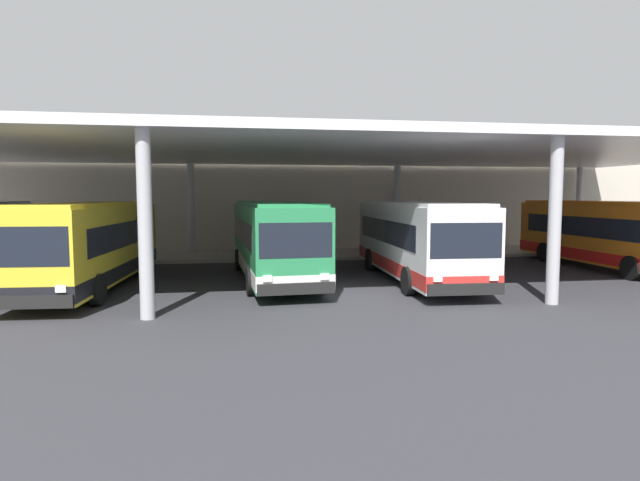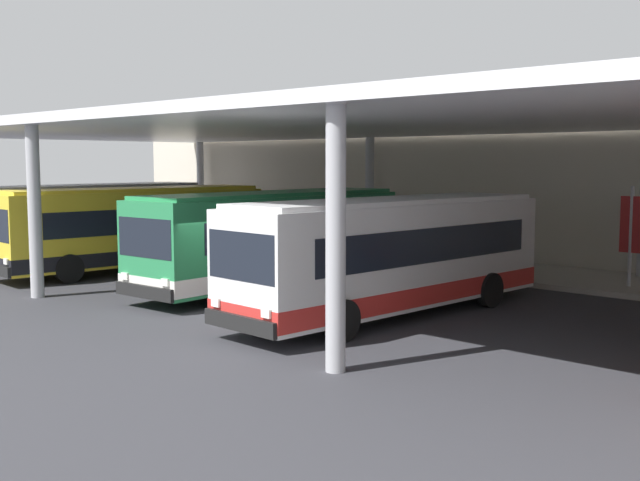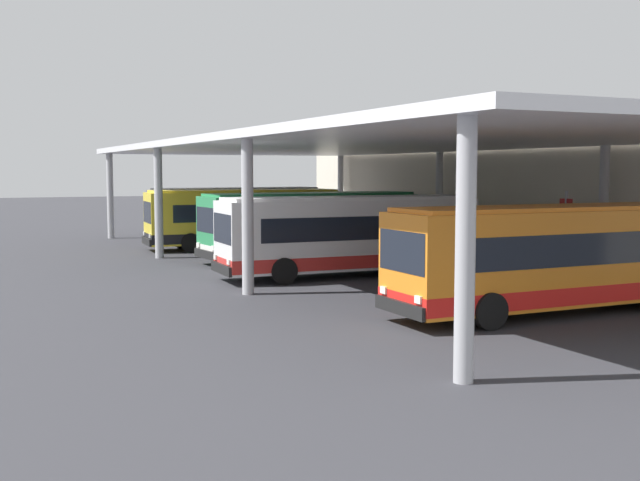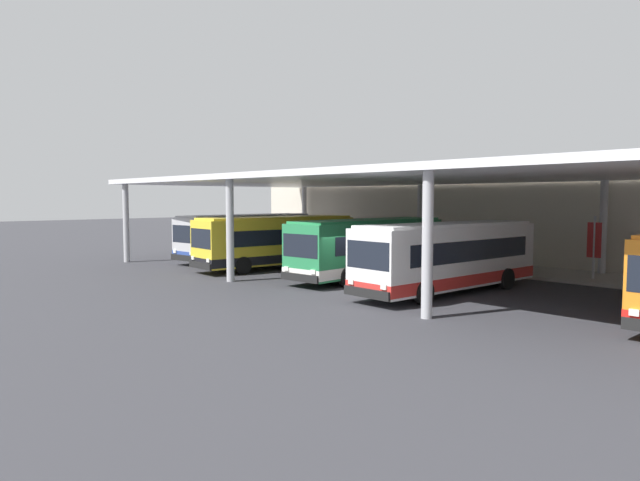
# 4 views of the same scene
# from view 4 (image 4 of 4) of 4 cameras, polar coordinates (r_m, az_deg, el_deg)

# --- Properties ---
(ground_plane) EXTENTS (200.00, 200.00, 0.00)m
(ground_plane) POSITION_cam_4_polar(r_m,az_deg,el_deg) (26.50, 3.08, -5.03)
(ground_plane) COLOR #333338
(platform_kerb) EXTENTS (42.00, 4.50, 0.18)m
(platform_kerb) POSITION_cam_4_polar(r_m,az_deg,el_deg) (35.82, 16.23, -2.63)
(platform_kerb) COLOR #A39E93
(platform_kerb) RESTS_ON ground
(station_building_facade) EXTENTS (48.00, 1.60, 6.75)m
(station_building_facade) POSITION_cam_4_polar(r_m,az_deg,el_deg) (38.42, 18.81, 2.69)
(station_building_facade) COLOR beige
(station_building_facade) RESTS_ON ground
(canopy_shelter) EXTENTS (40.00, 17.00, 5.55)m
(canopy_shelter) POSITION_cam_4_polar(r_m,az_deg,el_deg) (30.39, 10.37, 6.14)
(canopy_shelter) COLOR silver
(canopy_shelter) RESTS_ON ground
(bus_nearest_bay) EXTENTS (3.31, 10.69, 3.17)m
(bus_nearest_bay) POSITION_cam_4_polar(r_m,az_deg,el_deg) (39.64, -7.38, 0.43)
(bus_nearest_bay) COLOR #B7B7BC
(bus_nearest_bay) RESTS_ON ground
(bus_second_bay) EXTENTS (3.21, 10.67, 3.17)m
(bus_second_bay) POSITION_cam_4_polar(r_m,az_deg,el_deg) (34.84, -4.33, -0.07)
(bus_second_bay) COLOR yellow
(bus_second_bay) RESTS_ON ground
(bus_middle_bay) EXTENTS (3.13, 10.65, 3.17)m
(bus_middle_bay) POSITION_cam_4_polar(r_m,az_deg,el_deg) (30.47, 4.98, -0.69)
(bus_middle_bay) COLOR #28844C
(bus_middle_bay) RESTS_ON ground
(bus_far_bay) EXTENTS (3.04, 10.63, 3.17)m
(bus_far_bay) POSITION_cam_4_polar(r_m,az_deg,el_deg) (26.24, 12.82, -1.57)
(bus_far_bay) COLOR white
(bus_far_bay) RESTS_ON ground
(bench_waiting) EXTENTS (1.80, 0.45, 0.92)m
(bench_waiting) POSITION_cam_4_polar(r_m,az_deg,el_deg) (37.20, 12.86, -1.43)
(bench_waiting) COLOR brown
(bench_waiting) RESTS_ON platform_kerb
(banner_sign) EXTENTS (0.70, 0.12, 3.20)m
(banner_sign) POSITION_cam_4_polar(r_m,az_deg,el_deg) (32.00, 25.92, -0.28)
(banner_sign) COLOR #B2B2B7
(banner_sign) RESTS_ON platform_kerb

